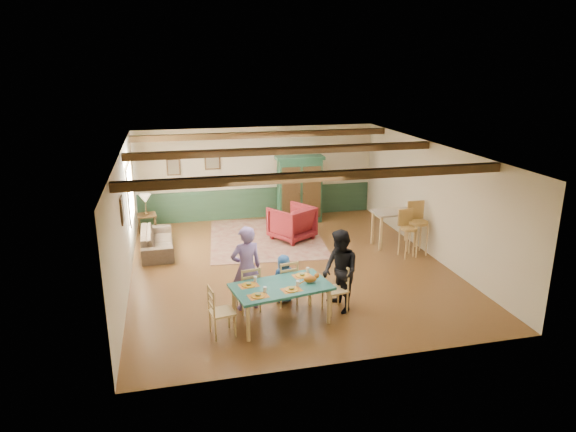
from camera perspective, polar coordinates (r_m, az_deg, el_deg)
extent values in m
plane|color=#573418|center=(11.81, 0.13, -5.63)|extent=(8.00, 8.00, 0.00)
cube|color=beige|center=(15.16, -3.42, 4.78)|extent=(7.00, 0.02, 2.70)
cube|color=beige|center=(11.11, -17.70, -0.53)|extent=(0.02, 8.00, 2.70)
cube|color=beige|center=(12.62, 15.79, 1.68)|extent=(0.02, 8.00, 2.70)
cube|color=silver|center=(11.06, 0.14, 7.40)|extent=(7.00, 8.00, 0.02)
cube|color=#203C27|center=(15.36, -3.35, 1.48)|extent=(6.95, 0.03, 0.90)
cube|color=black|center=(8.90, 3.63, 4.44)|extent=(6.95, 0.16, 0.16)
cube|color=black|center=(11.46, -0.33, 7.28)|extent=(6.95, 0.16, 0.16)
cube|color=black|center=(13.98, -2.78, 9.00)|extent=(6.95, 0.16, 0.16)
imported|color=#7E63AA|center=(9.62, -4.66, -5.81)|extent=(0.66, 0.49, 1.64)
imported|color=black|center=(9.59, 5.81, -6.13)|extent=(0.72, 0.86, 1.57)
imported|color=#224C8B|center=(10.01, -0.47, -6.95)|extent=(0.51, 0.38, 0.96)
cube|color=tan|center=(13.63, -2.45, -2.48)|extent=(3.22, 3.71, 0.01)
cube|color=#163723|center=(14.81, 1.29, 2.98)|extent=(1.38, 0.59, 1.93)
imported|color=#531018|center=(13.44, 0.42, -0.75)|extent=(1.34, 1.35, 0.90)
imported|color=#433629|center=(13.03, -14.34, -2.68)|extent=(0.78, 1.91, 0.55)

